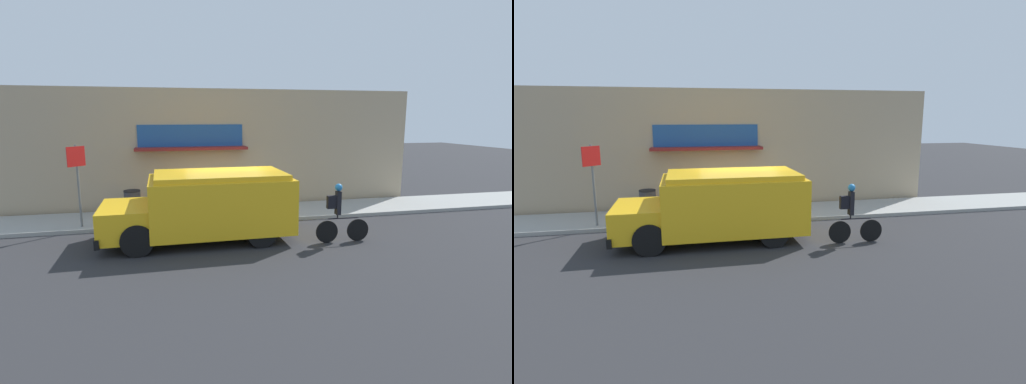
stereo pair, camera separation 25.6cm
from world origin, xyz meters
The scene contains 7 objects.
ground_plane centered at (0.00, 0.00, 0.00)m, with size 70.00×70.00×0.00m, color #2B2B2D.
sidewalk centered at (0.00, 1.18, 0.06)m, with size 28.00×2.37×0.13m.
storefront centered at (-0.03, 2.62, 2.27)m, with size 15.94×0.86×4.52m.
school_bus centered at (-0.78, -1.41, 1.03)m, with size 5.28×2.83×1.95m.
cyclist centered at (2.79, -2.48, 0.82)m, with size 1.57×0.21×1.68m.
stop_sign_post centered at (-4.50, 0.37, 1.83)m, with size 0.45×0.45×2.54m.
trash_bin centered at (-3.06, 1.68, 0.55)m, with size 0.57×0.57×0.85m.
Camera 1 is at (-1.90, -12.53, 3.51)m, focal length 28.00 mm.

